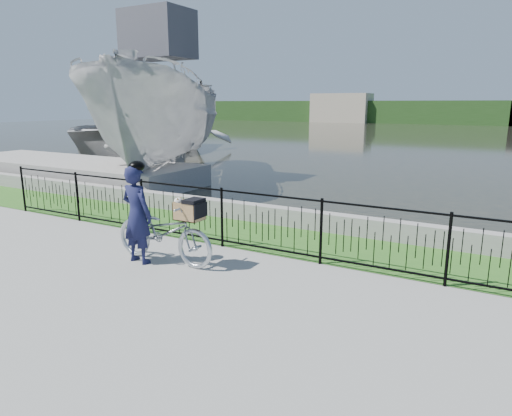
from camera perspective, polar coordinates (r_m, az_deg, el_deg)
The scene contains 12 objects.
ground at distance 7.05m, azimuth -4.59°, elevation -9.49°, with size 120.00×120.00×0.00m, color gray.
grass_strip at distance 9.19m, azimuth 4.47°, elevation -4.04°, with size 60.00×2.00×0.01m, color #30621E.
water at distance 38.66m, azimuth 23.99°, elevation 7.90°, with size 120.00×120.00×0.00m, color black.
quay_wall at distance 10.02m, azimuth 6.89°, elevation -1.49°, with size 60.00×0.30×0.40m, color gray.
fence at distance 8.17m, azimuth 1.58°, elevation -2.02°, with size 14.00×0.06×1.15m, color black, non-canonical shape.
far_treeline at distance 65.51m, azimuth 26.54°, elevation 10.62°, with size 120.00×6.00×3.00m, color #23451A.
far_building_left at distance 66.99m, azimuth 10.63°, elevation 12.19°, with size 8.00×4.00×4.00m, color #A49984.
dock at distance 17.63m, azimuth -22.04°, elevation 4.41°, with size 10.00×3.00×0.70m, color gray.
bicycle_rig at distance 7.98m, azimuth -11.40°, elevation -2.89°, with size 2.02×0.71×1.20m.
cyclist at distance 7.99m, azimuth -14.68°, elevation -0.62°, with size 0.64×0.45×1.76m.
boat_near at distance 16.72m, azimuth -11.68°, elevation 10.65°, with size 8.16×10.86×5.76m.
boat_far at distance 26.01m, azimuth -14.77°, elevation 9.35°, with size 11.21×13.64×2.46m.
Camera 1 is at (3.66, -5.39, 2.69)m, focal length 32.00 mm.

